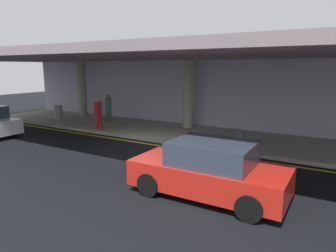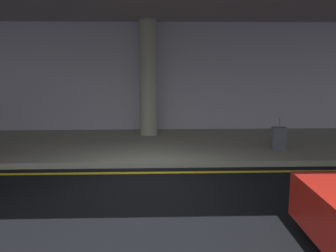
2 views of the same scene
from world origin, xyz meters
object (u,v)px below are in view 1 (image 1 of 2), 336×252
object	(u,v)px
traveler_with_luggage	(98,111)
suitcase_upright_primary	(240,137)
trash_bin_steel	(58,112)
support_column_far_left	(82,89)
car_red	(209,170)
person_waiting_for_ride	(108,106)
support_column_left_mid	(188,94)

from	to	relation	value
traveler_with_luggage	suitcase_upright_primary	distance (m)	7.58
trash_bin_steel	traveler_with_luggage	bearing A→B (deg)	-13.68
support_column_far_left	trash_bin_steel	distance (m)	2.28
car_red	suitcase_upright_primary	size ratio (longest dim) A/B	4.56
car_red	trash_bin_steel	size ratio (longest dim) A/B	4.82
person_waiting_for_ride	trash_bin_steel	world-z (taller)	person_waiting_for_ride
person_waiting_for_ride	support_column_far_left	bearing A→B (deg)	-97.98
support_column_far_left	car_red	world-z (taller)	support_column_far_left
support_column_left_mid	trash_bin_steel	xyz separation A→B (m)	(-8.42, -1.74, -1.40)
person_waiting_for_ride	trash_bin_steel	bearing A→B (deg)	-68.67
support_column_left_mid	suitcase_upright_primary	xyz separation A→B (m)	(3.60, -2.15, -1.51)
support_column_left_mid	car_red	size ratio (longest dim) A/B	0.89
support_column_far_left	trash_bin_steel	bearing A→B (deg)	-103.53
car_red	traveler_with_luggage	distance (m)	9.56
car_red	trash_bin_steel	distance (m)	14.07
support_column_left_mid	trash_bin_steel	world-z (taller)	support_column_left_mid
car_red	traveler_with_luggage	xyz separation A→B (m)	(-8.35, 4.64, 0.40)
support_column_far_left	traveler_with_luggage	xyz separation A→B (m)	(4.08, -2.84, -0.86)
person_waiting_for_ride	suitcase_upright_primary	distance (m)	8.55
traveler_with_luggage	suitcase_upright_primary	world-z (taller)	traveler_with_luggage
support_column_left_mid	suitcase_upright_primary	bearing A→B (deg)	-30.82
person_waiting_for_ride	trash_bin_steel	distance (m)	3.69
support_column_left_mid	person_waiting_for_ride	size ratio (longest dim) A/B	2.17
traveler_with_luggage	person_waiting_for_ride	distance (m)	2.07
support_column_left_mid	traveler_with_luggage	xyz separation A→B (m)	(-3.92, -2.84, -0.86)
support_column_far_left	traveler_with_luggage	distance (m)	5.04
support_column_left_mid	traveler_with_luggage	world-z (taller)	support_column_left_mid
support_column_left_mid	support_column_far_left	bearing A→B (deg)	180.00
car_red	trash_bin_steel	bearing A→B (deg)	-22.04
suitcase_upright_primary	traveler_with_luggage	bearing A→B (deg)	170.58
support_column_far_left	support_column_left_mid	size ratio (longest dim) A/B	1.00
traveler_with_luggage	trash_bin_steel	world-z (taller)	traveler_with_luggage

